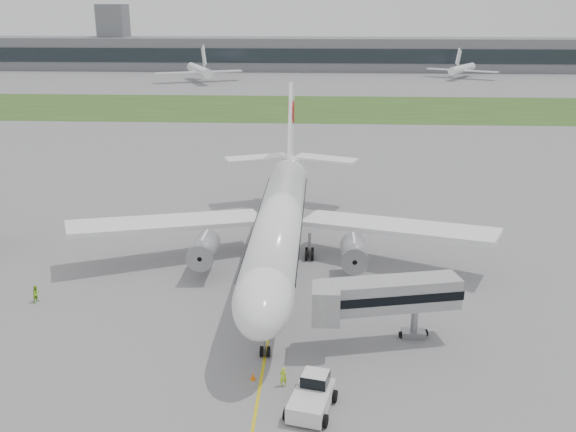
# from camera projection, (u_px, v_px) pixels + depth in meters

# --- Properties ---
(ground) EXTENTS (600.00, 600.00, 0.00)m
(ground) POSITION_uv_depth(u_px,v_px,m) (278.00, 282.00, 67.93)
(ground) COLOR slate
(ground) RESTS_ON ground
(apron_markings) EXTENTS (70.00, 70.00, 0.04)m
(apron_markings) POSITION_uv_depth(u_px,v_px,m) (274.00, 303.00, 63.19)
(apron_markings) COLOR gold
(apron_markings) RESTS_ON ground
(grass_strip) EXTENTS (600.00, 50.00, 0.02)m
(grass_strip) POSITION_uv_depth(u_px,v_px,m) (307.00, 108.00, 181.67)
(grass_strip) COLOR #2F521E
(grass_strip) RESTS_ON ground
(terminal_building) EXTENTS (320.00, 22.30, 14.00)m
(terminal_building) POSITION_uv_depth(u_px,v_px,m) (314.00, 54.00, 283.61)
(terminal_building) COLOR slate
(terminal_building) RESTS_ON ground
(control_tower) EXTENTS (12.00, 12.00, 56.00)m
(control_tower) POSITION_uv_depth(u_px,v_px,m) (117.00, 69.00, 292.53)
(control_tower) COLOR slate
(control_tower) RESTS_ON ground
(airliner) EXTENTS (48.13, 53.95, 17.88)m
(airliner) POSITION_uv_depth(u_px,v_px,m) (280.00, 217.00, 70.77)
(airliner) COLOR white
(airliner) RESTS_ON ground
(pushback_tug) EXTENTS (3.98, 5.11, 2.37)m
(pushback_tug) POSITION_uv_depth(u_px,v_px,m) (312.00, 395.00, 46.52)
(pushback_tug) COLOR silver
(pushback_tug) RESTS_ON ground
(jet_bridge) EXTENTS (12.88, 6.31, 6.05)m
(jet_bridge) POSITION_uv_depth(u_px,v_px,m) (380.00, 296.00, 54.37)
(jet_bridge) COLOR #A9A9AC
(jet_bridge) RESTS_ON ground
(safety_cone_left) EXTENTS (0.45, 0.45, 0.62)m
(safety_cone_left) POSITION_uv_depth(u_px,v_px,m) (253.00, 376.00, 50.26)
(safety_cone_left) COLOR orange
(safety_cone_left) RESTS_ON ground
(safety_cone_right) EXTENTS (0.41, 0.41, 0.57)m
(safety_cone_right) POSITION_uv_depth(u_px,v_px,m) (293.00, 407.00, 46.52)
(safety_cone_right) COLOR orange
(safety_cone_right) RESTS_ON ground
(ground_crew_near) EXTENTS (0.64, 0.47, 1.62)m
(ground_crew_near) POSITION_uv_depth(u_px,v_px,m) (283.00, 377.00, 49.30)
(ground_crew_near) COLOR #CCF729
(ground_crew_near) RESTS_ON ground
(ground_crew_far) EXTENTS (0.94, 1.04, 1.74)m
(ground_crew_far) POSITION_uv_depth(u_px,v_px,m) (36.00, 294.00, 63.25)
(ground_crew_far) COLOR #8CCF22
(ground_crew_far) RESTS_ON ground
(distant_aircraft_left) EXTENTS (41.48, 39.44, 12.54)m
(distant_aircraft_left) POSITION_uv_depth(u_px,v_px,m) (200.00, 82.00, 242.69)
(distant_aircraft_left) COLOR white
(distant_aircraft_left) RESTS_ON ground
(distant_aircraft_right) EXTENTS (36.91, 35.63, 10.83)m
(distant_aircraft_right) POSITION_uv_depth(u_px,v_px,m) (461.00, 78.00, 254.04)
(distant_aircraft_right) COLOR white
(distant_aircraft_right) RESTS_ON ground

